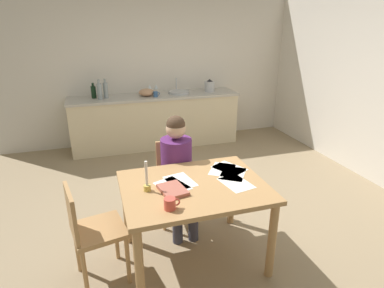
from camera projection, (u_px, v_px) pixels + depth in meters
name	position (u px, v px, depth m)	size (l,w,h in m)	color
ground_plane	(195.00, 211.00, 3.72)	(5.20, 5.20, 0.04)	#937F60
wall_back	(150.00, 68.00, 5.57)	(5.20, 0.12, 2.60)	silver
kitchen_counter	(156.00, 120.00, 5.55)	(2.86, 0.64, 0.90)	beige
dining_table	(194.00, 196.00, 2.74)	(1.22, 0.94, 0.76)	tan
chair_at_table	(175.00, 177.00, 3.44)	(0.42, 0.42, 0.86)	tan
person_seated	(178.00, 166.00, 3.24)	(0.33, 0.60, 1.19)	#592666
chair_side_empty	(91.00, 230.00, 2.54)	(0.47, 0.47, 0.89)	tan
coffee_mug	(170.00, 204.00, 2.34)	(0.12, 0.09, 0.09)	#D84C3F
candlestick	(147.00, 183.00, 2.58)	(0.06, 0.06, 0.26)	gold
book_magazine	(173.00, 190.00, 2.59)	(0.19, 0.26, 0.03)	#AB5D4C
paper_letter	(229.00, 168.00, 3.01)	(0.21, 0.30, 0.00)	white
paper_bill	(233.00, 174.00, 2.90)	(0.21, 0.30, 0.00)	white
paper_envelope	(222.00, 169.00, 2.99)	(0.21, 0.30, 0.00)	white
paper_receipt	(180.00, 181.00, 2.76)	(0.21, 0.30, 0.00)	white
paper_notice	(173.00, 186.00, 2.69)	(0.21, 0.30, 0.00)	white
paper_flyer	(236.00, 183.00, 2.73)	(0.21, 0.30, 0.00)	white
sink_unit	(179.00, 92.00, 5.51)	(0.36, 0.36, 0.24)	#B2B7BC
bottle_oil	(94.00, 92.00, 5.13)	(0.08, 0.08, 0.25)	black
bottle_vinegar	(100.00, 91.00, 5.05)	(0.08, 0.08, 0.31)	#8C999E
bottle_wine_red	(106.00, 90.00, 5.13)	(0.07, 0.07, 0.31)	#8C999E
mixing_bowl	(147.00, 92.00, 5.30)	(0.27, 0.27, 0.12)	tan
stovetop_kettle	(209.00, 86.00, 5.63)	(0.18, 0.18, 0.22)	#B7BABF
wine_glass_near_sink	(156.00, 87.00, 5.50)	(0.07, 0.07, 0.15)	silver
wine_glass_by_kettle	(150.00, 87.00, 5.47)	(0.07, 0.07, 0.15)	silver
teacup_on_counter	(156.00, 94.00, 5.24)	(0.11, 0.07, 0.09)	#33598C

